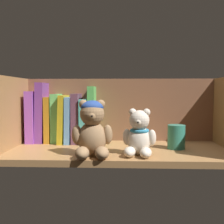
{
  "coord_description": "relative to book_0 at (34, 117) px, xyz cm",
  "views": [
    {
      "loc": [
        1.56,
        -90.33,
        21.04
      ],
      "look_at": [
        -2.32,
        0.0,
        14.44
      ],
      "focal_mm": 43.82,
      "sensor_mm": 36.0,
      "label": 1
    }
  ],
  "objects": [
    {
      "name": "shelf_back_panel",
      "position": [
        32.97,
        3.95,
        1.45
      ],
      "size": [
        74.44,
        1.2,
        26.21
      ],
      "primitive_type": "cube",
      "color": "brown",
      "rests_on": "ground"
    },
    {
      "name": "book_3",
      "position": [
        9.05,
        0.0,
        -0.51
      ],
      "size": [
        2.73,
        10.59,
        18.3
      ],
      "primitive_type": "cube",
      "color": "#6AC968",
      "rests_on": "shelf_board"
    },
    {
      "name": "book_8",
      "position": [
        22.56,
        0.0,
        0.9
      ],
      "size": [
        2.43,
        10.85,
        21.11
      ],
      "primitive_type": "cube",
      "color": "#51AE4F",
      "rests_on": "shelf_board"
    },
    {
      "name": "pillar_candle",
      "position": [
        52.21,
        -11.37,
        -5.63
      ],
      "size": [
        5.83,
        5.83,
        8.06
      ],
      "primitive_type": "cylinder",
      "color": "#2D7A66",
      "rests_on": "shelf_board"
    },
    {
      "name": "book_1",
      "position": [
        3.37,
        0.0,
        1.61
      ],
      "size": [
        3.65,
        10.59,
        22.61
      ],
      "primitive_type": "cube",
      "rotation": [
        0.0,
        0.03,
        0.0
      ],
      "color": "#763A92",
      "rests_on": "shelf_board"
    },
    {
      "name": "book_0",
      "position": [
        0.0,
        0.0,
        0.0
      ],
      "size": [
        3.1,
        12.07,
        19.31
      ],
      "primitive_type": "cube",
      "color": "purple",
      "rests_on": "shelf_board"
    },
    {
      "name": "book_4",
      "position": [
        11.77,
        0.0,
        -0.75
      ],
      "size": [
        2.68,
        14.57,
        17.89
      ],
      "primitive_type": "cube",
      "rotation": [
        0.0,
        0.04,
        0.0
      ],
      "color": "gold",
      "rests_on": "shelf_board"
    },
    {
      "name": "book_7",
      "position": [
        19.76,
        0.0,
        -1.47
      ],
      "size": [
        2.46,
        14.74,
        16.37
      ],
      "primitive_type": "cube",
      "color": "#4DADA1",
      "rests_on": "shelf_board"
    },
    {
      "name": "teddy_bear_smaller",
      "position": [
        39.21,
        -20.92,
        -3.64
      ],
      "size": [
        10.45,
        10.86,
        14.09
      ],
      "color": "beige",
      "rests_on": "shelf_board"
    },
    {
      "name": "book_6",
      "position": [
        16.82,
        0.0,
        -0.43
      ],
      "size": [
        2.7,
        13.33,
        18.46
      ],
      "primitive_type": "cube",
      "color": "#633C4F",
      "rests_on": "shelf_board"
    },
    {
      "name": "shelf_side_panel_left",
      "position": [
        -3.85,
        -12.63,
        1.45
      ],
      "size": [
        1.6,
        34.35,
        26.21
      ],
      "primitive_type": "cube",
      "color": "#9E7042",
      "rests_on": "ground"
    },
    {
      "name": "book_2",
      "position": [
        6.26,
        0.0,
        -1.07
      ],
      "size": [
        2.13,
        10.71,
        17.17
      ],
      "primitive_type": "cube",
      "color": "#B5791E",
      "rests_on": "shelf_board"
    },
    {
      "name": "shelf_board",
      "position": [
        32.97,
        -12.63,
        -10.66
      ],
      "size": [
        72.04,
        31.95,
        2.0
      ],
      "primitive_type": "cube",
      "color": "#9E7042",
      "rests_on": "ground"
    },
    {
      "name": "teddy_bear_larger",
      "position": [
        25.19,
        -22.91,
        -1.69
      ],
      "size": [
        12.36,
        12.65,
        16.79
      ],
      "color": "#93704C",
      "rests_on": "shelf_board"
    },
    {
      "name": "book_5",
      "position": [
        14.12,
        0.0,
        -1.12
      ],
      "size": [
        2.31,
        14.07,
        17.12
      ],
      "primitive_type": "cube",
      "rotation": [
        0.0,
        0.02,
        0.0
      ],
      "color": "#6297C9",
      "rests_on": "shelf_board"
    }
  ]
}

